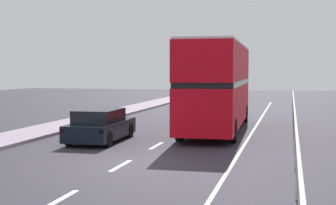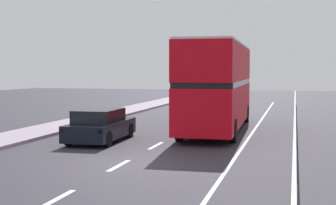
% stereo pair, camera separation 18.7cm
% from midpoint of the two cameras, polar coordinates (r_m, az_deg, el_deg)
% --- Properties ---
extents(ground_plane, '(75.14, 120.00, 0.10)m').
position_cam_midpoint_polar(ground_plane, '(16.01, -5.39, -7.26)').
color(ground_plane, '#2E2B34').
extents(lane_paint_markings, '(3.53, 46.00, 0.01)m').
position_cam_midpoint_polar(lane_paint_markings, '(23.85, 6.46, -3.49)').
color(lane_paint_markings, silver).
rests_on(lane_paint_markings, ground).
extents(bridge_side_railing, '(0.10, 42.00, 1.20)m').
position_cam_midpoint_polar(bridge_side_railing, '(23.90, 14.32, -1.26)').
color(bridge_side_railing, '#B6BAB3').
rests_on(bridge_side_railing, ground).
extents(double_decker_bus_red, '(2.84, 11.35, 4.32)m').
position_cam_midpoint_polar(double_decker_bus_red, '(24.49, 5.57, 2.14)').
color(double_decker_bus_red, red).
rests_on(double_decker_bus_red, ground).
extents(hatchback_car_near, '(1.92, 4.28, 1.38)m').
position_cam_midpoint_polar(hatchback_car_near, '(20.81, -8.14, -2.72)').
color(hatchback_car_near, black).
rests_on(hatchback_car_near, ground).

